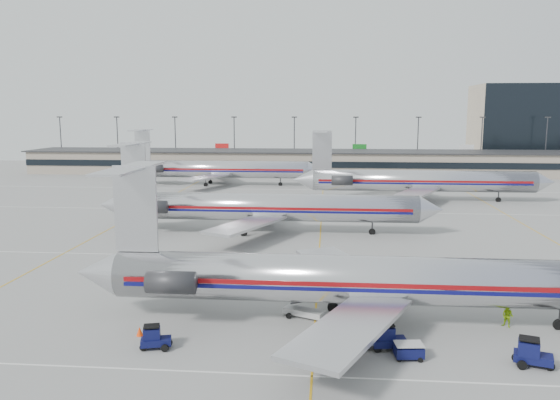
# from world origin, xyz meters

# --- Properties ---
(ground) EXTENTS (260.00, 260.00, 0.00)m
(ground) POSITION_xyz_m (0.00, 0.00, 0.00)
(ground) COLOR gray
(ground) RESTS_ON ground
(apron_markings) EXTENTS (160.00, 0.15, 0.02)m
(apron_markings) POSITION_xyz_m (0.00, 10.00, 0.01)
(apron_markings) COLOR silver
(apron_markings) RESTS_ON ground
(terminal) EXTENTS (162.00, 17.00, 6.25)m
(terminal) POSITION_xyz_m (0.00, 97.97, 3.16)
(terminal) COLOR gray
(terminal) RESTS_ON ground
(light_mast_row) EXTENTS (163.60, 0.40, 15.28)m
(light_mast_row) POSITION_xyz_m (0.00, 112.00, 8.58)
(light_mast_row) COLOR #38383D
(light_mast_row) RESTS_ON ground
(distant_building) EXTENTS (30.00, 20.00, 25.00)m
(distant_building) POSITION_xyz_m (62.00, 128.00, 12.50)
(distant_building) COLOR tan
(distant_building) RESTS_ON ground
(jet_foreground) EXTENTS (47.38, 27.90, 12.40)m
(jet_foreground) POSITION_xyz_m (3.47, -8.85, 3.60)
(jet_foreground) COLOR silver
(jet_foreground) RESTS_ON ground
(jet_second_row) EXTENTS (47.50, 27.97, 12.43)m
(jet_second_row) POSITION_xyz_m (-8.19, 23.24, 3.61)
(jet_second_row) COLOR silver
(jet_second_row) RESTS_ON ground
(jet_third_row) EXTENTS (48.19, 29.64, 13.18)m
(jet_third_row) POSITION_xyz_m (17.59, 53.07, 3.83)
(jet_third_row) COLOR silver
(jet_third_row) RESTS_ON ground
(jet_back_row) EXTENTS (46.65, 28.69, 12.76)m
(jet_back_row) POSITION_xyz_m (-24.25, 72.06, 3.70)
(jet_back_row) COLOR silver
(jet_back_row) RESTS_ON ground
(tug_left) EXTENTS (2.28, 1.52, 1.70)m
(tug_left) POSITION_xyz_m (-11.14, -14.85, 0.77)
(tug_left) COLOR #0A0D3A
(tug_left) RESTS_ON ground
(tug_center) EXTENTS (2.46, 1.45, 1.89)m
(tug_center) POSITION_xyz_m (5.12, -13.60, 0.86)
(tug_center) COLOR #0A0D3A
(tug_center) RESTS_ON ground
(tug_right) EXTENTS (2.62, 1.87, 1.93)m
(tug_right) POSITION_xyz_m (14.20, -15.39, 0.88)
(tug_right) COLOR #0A0D3A
(tug_right) RESTS_ON ground
(cart_inner) EXTENTS (1.81, 1.33, 0.97)m
(cart_inner) POSITION_xyz_m (1.19, -16.08, 0.51)
(cart_inner) COLOR #0A0D3A
(cart_inner) RESTS_ON ground
(cart_outer) EXTENTS (2.00, 1.47, 1.06)m
(cart_outer) POSITION_xyz_m (6.43, -14.91, 0.56)
(cart_outer) COLOR #0A0D3A
(cart_outer) RESTS_ON ground
(uld_container) EXTENTS (1.83, 1.61, 1.72)m
(uld_container) POSITION_xyz_m (4.35, -13.31, 0.87)
(uld_container) COLOR #2D2D30
(uld_container) RESTS_ON ground
(belt_loader) EXTENTS (4.07, 2.50, 2.10)m
(belt_loader) POSITION_xyz_m (-0.83, -7.90, 0.56)
(belt_loader) COLOR #A7A7A7
(belt_loader) RESTS_ON ground
(ramp_worker_near) EXTENTS (0.81, 0.86, 1.97)m
(ramp_worker_near) POSITION_xyz_m (4.67, -8.25, 0.99)
(ramp_worker_near) COLOR #A8CB13
(ramp_worker_near) RESTS_ON ground
(ramp_worker_far) EXTENTS (1.11, 1.09, 1.81)m
(ramp_worker_far) POSITION_xyz_m (14.80, -8.75, 0.90)
(ramp_worker_far) COLOR #8DC112
(ramp_worker_far) RESTS_ON ground
(cone_right) EXTENTS (0.60, 0.60, 0.62)m
(cone_right) POSITION_xyz_m (14.85, -13.39, 0.31)
(cone_right) COLOR #FE3F08
(cone_right) RESTS_ON ground
(cone_left) EXTENTS (0.58, 0.58, 0.69)m
(cone_left) POSITION_xyz_m (-12.93, -12.77, 0.34)
(cone_left) COLOR #FE3F08
(cone_left) RESTS_ON ground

